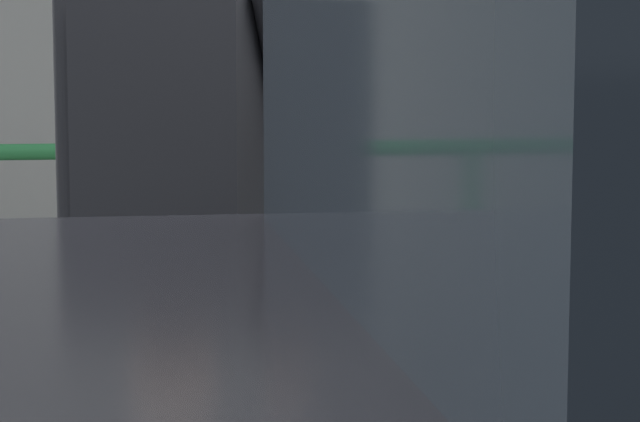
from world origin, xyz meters
TOP-DOWN VIEW (x-y plane):
  - parking_meter at (-0.26, 0.27)m, footprint 0.16×0.17m
  - pedestrian_at_meter at (-0.72, 0.44)m, footprint 0.69×0.39m
  - background_railing at (0.00, 2.18)m, footprint 24.06×0.06m

SIDE VIEW (x-z plane):
  - background_railing at x=0.00m, z-range 0.33..1.31m
  - pedestrian_at_meter at x=-0.72m, z-range 0.24..1.91m
  - parking_meter at x=-0.26m, z-range 0.42..1.88m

